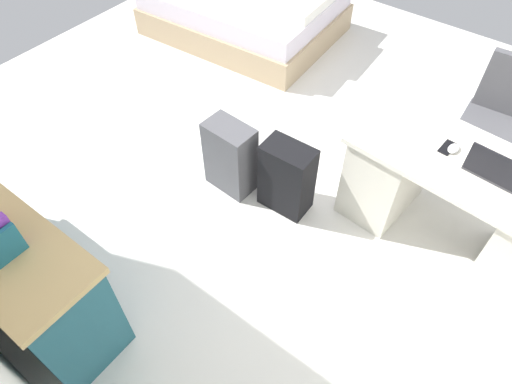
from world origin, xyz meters
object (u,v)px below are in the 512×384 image
Objects in this scene: office_chair at (492,130)px; computer_mouse at (454,149)px; bed at (246,11)px; desk at (455,202)px; cell_phone_by_mouse at (447,148)px; laptop at (495,169)px; suitcase_black at (287,178)px; suitcase_spare_grey at (230,157)px.

office_chair reaches higher than computer_mouse.
desk is at bearing 154.08° from bed.
office_chair is 6.91× the size of cell_phone_by_mouse.
laptop is 0.27m from computer_mouse.
suitcase_black is at bearing 50.51° from office_chair.
laptop is (-2.90, 1.38, 0.53)m from bed.
desk is at bearing -10.36° from laptop.
desk is 0.41m from laptop.
office_chair is at bearing -134.78° from suitcase_spare_grey.
suitcase_spare_grey is at bearing 125.27° from bed.
office_chair reaches higher than laptop.
bed is 3.49× the size of suitcase_black.
office_chair reaches higher than suitcase_black.
computer_mouse reaches higher than cell_phone_by_mouse.
office_chair reaches higher than desk.
laptop is (-0.11, 0.02, 0.40)m from desk.
desk is 1.58× the size of office_chair.
suitcase_spare_grey is 1.51m from computer_mouse.
cell_phone_by_mouse is at bearing -153.69° from suitcase_black.
office_chair is at bearing -79.94° from laptop.
cell_phone_by_mouse is at bearing 153.22° from bed.
office_chair is (0.04, -0.80, 0.04)m from desk.
cell_phone_by_mouse is (0.15, 0.76, 0.31)m from office_chair.
laptop reaches higher than cell_phone_by_mouse.
laptop is 2.40× the size of cell_phone_by_mouse.
suitcase_black is 1.06m from cell_phone_by_mouse.
office_chair is at bearing -131.01° from suitcase_black.
cell_phone_by_mouse is (0.29, -0.06, -0.04)m from laptop.
suitcase_black is at bearing 31.69° from computer_mouse.
desk is at bearing 168.62° from computer_mouse.
computer_mouse reaches higher than bed.
desk is 0.40m from cell_phone_by_mouse.
laptop is 0.30m from cell_phone_by_mouse.
office_chair is at bearing -87.24° from desk.
suitcase_black is (1.04, 0.41, -0.10)m from desk.
bed is 2.96m from cell_phone_by_mouse.
suitcase_spare_grey is 1.77× the size of laptop.
computer_mouse reaches higher than suitcase_spare_grey.
laptop reaches higher than suitcase_black.
office_chair is 1.66× the size of suitcase_black.
desk is 2.62× the size of suitcase_black.
desk is at bearing -158.25° from suitcase_spare_grey.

